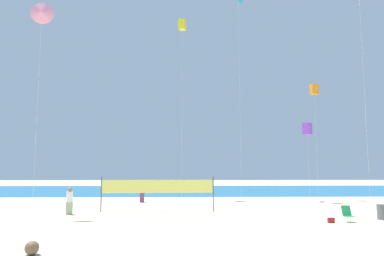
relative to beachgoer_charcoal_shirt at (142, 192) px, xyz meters
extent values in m
plane|color=beige|center=(4.38, -14.42, -0.92)|extent=(120.00, 120.00, 0.00)
cube|color=#1E6B99|center=(4.38, 14.91, -0.91)|extent=(120.00, 20.00, 0.01)
sphere|color=brown|center=(0.57, -23.16, 0.60)|extent=(0.28, 0.28, 0.28)
cube|color=#7A3872|center=(0.00, 0.00, -0.53)|extent=(0.37, 0.22, 0.78)
cylinder|color=#2D2D33|center=(0.00, 0.00, 0.19)|extent=(0.39, 0.39, 0.65)
sphere|color=beige|center=(0.00, 0.00, 0.65)|extent=(0.29, 0.29, 0.29)
cube|color=#99B28C|center=(-3.85, -7.30, -0.51)|extent=(0.38, 0.23, 0.80)
cylinder|color=white|center=(-3.85, -7.30, 0.22)|extent=(0.40, 0.40, 0.66)
sphere|color=#997051|center=(-3.85, -7.30, 0.70)|extent=(0.30, 0.30, 0.30)
cube|color=#1E8C4C|center=(12.89, -10.80, -0.60)|extent=(0.52, 0.48, 0.03)
cube|color=#1E8C4C|center=(12.89, -10.51, -0.32)|extent=(0.52, 0.23, 0.57)
cylinder|color=silver|center=(12.89, -10.94, -0.76)|extent=(0.03, 0.03, 0.32)
cylinder|color=silver|center=(12.89, -10.65, -0.76)|extent=(0.03, 0.03, 0.32)
cylinder|color=#595960|center=(15.32, -9.94, -0.47)|extent=(0.65, 0.65, 0.88)
cylinder|color=#4C4C51|center=(-2.03, -6.31, 0.28)|extent=(0.08, 0.08, 2.40)
cylinder|color=#4C4C51|center=(5.66, -6.08, 0.28)|extent=(0.08, 0.08, 2.40)
cube|color=#EAE566|center=(1.81, -6.20, 0.81)|extent=(7.69, 0.25, 0.90)
cube|color=maroon|center=(11.77, -11.01, -0.77)|extent=(0.36, 0.18, 0.28)
cylinder|color=silver|center=(16.51, 2.86, 4.42)|extent=(0.01, 0.01, 10.67)
cube|color=orange|center=(16.51, 2.86, 9.76)|extent=(0.70, 0.70, 1.03)
cylinder|color=silver|center=(3.40, 4.06, 7.94)|extent=(0.01, 0.01, 17.71)
cube|color=yellow|center=(3.40, 4.06, 16.80)|extent=(0.84, 0.84, 1.06)
cylinder|color=silver|center=(-6.09, -7.63, 5.85)|extent=(0.01, 0.01, 13.53)
cone|color=pink|center=(-6.09, -7.63, 12.61)|extent=(1.52, 0.67, 1.49)
cylinder|color=silver|center=(14.62, -0.03, 2.30)|extent=(0.01, 0.01, 6.43)
cube|color=purple|center=(14.62, -0.03, 5.52)|extent=(0.91, 0.91, 1.03)
cylinder|color=silver|center=(14.97, -9.29, 8.63)|extent=(0.01, 0.01, 19.09)
cylinder|color=silver|center=(9.32, 4.19, 9.47)|extent=(0.01, 0.01, 20.77)
camera|label=1|loc=(3.60, -30.35, 2.24)|focal=32.28mm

